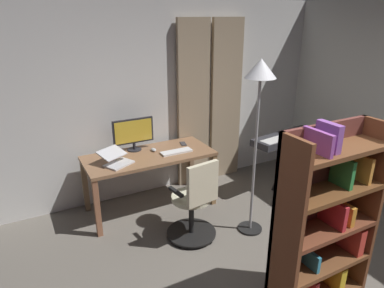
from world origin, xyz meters
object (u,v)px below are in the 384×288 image
cell_phone_face_up (183,144)px  piano_keyboard (286,139)px  office_chair (195,204)px  computer_mouse (153,150)px  cell_phone_by_monitor (111,155)px  laptop (116,160)px  bookshelf (323,223)px  floor_lamp (259,90)px  computer_keyboard (176,152)px  desk (149,161)px  computer_monitor (133,132)px

cell_phone_face_up → piano_keyboard: piano_keyboard is taller
office_chair → cell_phone_face_up: size_ratio=6.70×
computer_mouse → piano_keyboard: bearing=165.7°
cell_phone_by_monitor → laptop: bearing=68.3°
bookshelf → floor_lamp: floor_lamp is taller
computer_keyboard → piano_keyboard: (-1.56, 0.27, -0.01)m
laptop → cell_phone_face_up: laptop is taller
computer_keyboard → piano_keyboard: size_ratio=0.36×
computer_mouse → cell_phone_face_up: size_ratio=0.69×
computer_keyboard → bookshelf: bearing=98.0°
desk → cell_phone_by_monitor: size_ratio=11.04×
computer_mouse → cell_phone_face_up: computer_mouse is taller
cell_phone_by_monitor → bookshelf: bearing=94.2°
floor_lamp → computer_monitor: bearing=-53.2°
laptop → floor_lamp: size_ratio=0.21×
desk → computer_keyboard: 0.36m
desk → piano_keyboard: 1.92m
floor_lamp → cell_phone_by_monitor: bearing=-44.1°
computer_monitor → laptop: bearing=44.8°
computer_monitor → floor_lamp: bearing=126.8°
piano_keyboard → floor_lamp: size_ratio=0.57×
computer_keyboard → cell_phone_by_monitor: 0.81m
computer_mouse → floor_lamp: bearing=123.8°
office_chair → computer_mouse: size_ratio=9.65×
desk → laptop: size_ratio=3.76×
computer_mouse → bookshelf: size_ratio=0.06×
bookshelf → piano_keyboard: (-1.27, -1.80, -0.07)m
computer_monitor → computer_keyboard: size_ratio=1.31×
office_chair → floor_lamp: floor_lamp is taller
desk → cell_phone_face_up: (-0.54, -0.12, 0.09)m
computer_monitor → computer_mouse: size_ratio=5.23×
cell_phone_face_up → bookshelf: bearing=104.7°
desk → cell_phone_face_up: size_ratio=11.04×
office_chair → cell_phone_face_up: office_chair is taller
cell_phone_face_up → floor_lamp: floor_lamp is taller
desk → floor_lamp: floor_lamp is taller
computer_keyboard → cell_phone_by_monitor: size_ratio=2.78×
cell_phone_face_up → office_chair: bearing=82.7°
computer_monitor → cell_phone_by_monitor: (0.32, 0.04, -0.23)m
office_chair → cell_phone_by_monitor: bearing=111.9°
desk → office_chair: office_chair is taller
computer_monitor → floor_lamp: (-0.94, 1.26, 0.67)m
office_chair → floor_lamp: 1.38m
computer_keyboard → desk: bearing=-18.6°
computer_mouse → bookshelf: bearing=103.1°
desk → floor_lamp: size_ratio=0.81×
office_chair → bookshelf: 1.43m
computer_monitor → piano_keyboard: computer_monitor is taller
computer_monitor → computer_keyboard: bearing=141.8°
desk → office_chair: 0.91m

